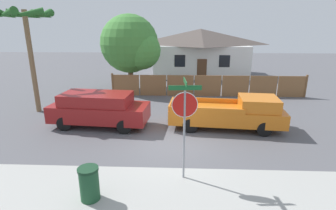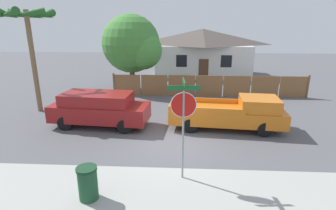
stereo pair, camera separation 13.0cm
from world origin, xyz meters
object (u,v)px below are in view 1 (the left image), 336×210
object	(u,v)px
red_suv	(99,108)
house	(200,52)
orange_pickup	(231,113)
stop_sign	(185,112)
trash_bin	(89,184)
palm_tree	(26,24)
oak_tree	(132,45)

from	to	relation	value
red_suv	house	bearing A→B (deg)	72.54
orange_pickup	stop_sign	size ratio (longest dim) A/B	1.68
house	red_suv	bearing A→B (deg)	-112.55
house	red_suv	distance (m)	16.17
red_suv	trash_bin	xyz separation A→B (m)	(1.45, -5.92, -0.42)
house	palm_tree	distance (m)	16.70
house	orange_pickup	world-z (taller)	house
house	stop_sign	size ratio (longest dim) A/B	2.92
house	oak_tree	bearing A→B (deg)	-130.57
orange_pickup	stop_sign	distance (m)	5.42
orange_pickup	trash_bin	xyz separation A→B (m)	(-5.22, -5.90, -0.29)
oak_tree	orange_pickup	distance (m)	10.63
orange_pickup	trash_bin	size ratio (longest dim) A/B	5.47
palm_tree	stop_sign	size ratio (longest dim) A/B	1.74
red_suv	orange_pickup	size ratio (longest dim) A/B	0.88
oak_tree	trash_bin	world-z (taller)	oak_tree
stop_sign	palm_tree	bearing A→B (deg)	137.20
house	palm_tree	size ratio (longest dim) A/B	1.68
trash_bin	red_suv	bearing A→B (deg)	103.79
orange_pickup	stop_sign	world-z (taller)	stop_sign
house	stop_sign	distance (m)	19.59
house	palm_tree	xyz separation A→B (m)	(-10.60, -12.63, 2.67)
palm_tree	trash_bin	size ratio (longest dim) A/B	5.64
orange_pickup	house	bearing A→B (deg)	97.02
stop_sign	oak_tree	bearing A→B (deg)	102.49
house	trash_bin	distance (m)	21.41
oak_tree	trash_bin	bearing A→B (deg)	-85.61
oak_tree	stop_sign	distance (m)	13.35
oak_tree	stop_sign	world-z (taller)	oak_tree
house	oak_tree	size ratio (longest dim) A/B	1.69
oak_tree	red_suv	xyz separation A→B (m)	(-0.38, -8.10, -2.57)
oak_tree	orange_pickup	size ratio (longest dim) A/B	1.02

